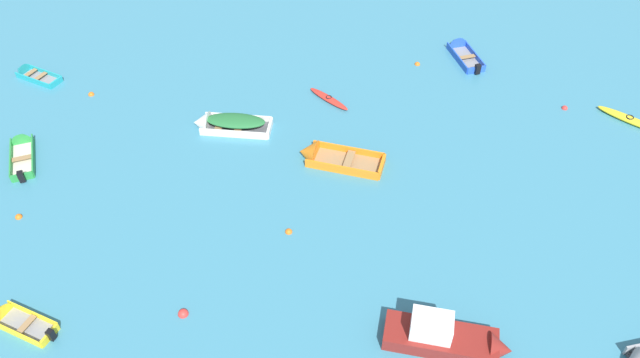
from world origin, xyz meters
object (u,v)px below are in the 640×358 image
motor_launch_maroon_near_right (450,338)px  rowboat_turquoise_foreground_center (29,73)px  rowboat_green_cluster_inner (22,148)px  rowboat_orange_far_right (323,156)px  rowboat_yellow_cluster_outer (12,318)px  mooring_buoy_trailing (289,232)px  rowboat_white_outer_left (223,123)px  mooring_buoy_far_field (564,108)px  mooring_buoy_central (19,217)px  kayak_red_back_row_center (329,99)px  mooring_buoy_outer_edge (183,314)px  mooring_buoy_between_boats_left (91,95)px  mooring_buoy_between_boats_right (417,64)px  rowboat_blue_midfield_left (460,50)px  kayak_yellow_near_left (629,119)px

motor_launch_maroon_near_right → rowboat_turquoise_foreground_center: 29.91m
rowboat_green_cluster_inner → rowboat_orange_far_right: (15.69, -4.04, 0.03)m
rowboat_yellow_cluster_outer → mooring_buoy_trailing: bearing=11.3°
rowboat_white_outer_left → rowboat_yellow_cluster_outer: bearing=-132.4°
mooring_buoy_far_field → mooring_buoy_central: size_ratio=1.03×
kayak_red_back_row_center → rowboat_white_outer_left: rowboat_white_outer_left is taller
mooring_buoy_outer_edge → mooring_buoy_between_boats_left: size_ratio=1.28×
motor_launch_maroon_near_right → mooring_buoy_trailing: (-5.23, 7.26, -0.53)m
mooring_buoy_outer_edge → mooring_buoy_between_boats_left: 17.32m
motor_launch_maroon_near_right → rowboat_white_outer_left: 17.33m
kayak_red_back_row_center → mooring_buoy_between_boats_right: 6.84m
kayak_red_back_row_center → motor_launch_maroon_near_right: motor_launch_maroon_near_right is taller
rowboat_orange_far_right → mooring_buoy_central: 15.32m
rowboat_green_cluster_inner → rowboat_turquoise_foreground_center: size_ratio=1.25×
rowboat_turquoise_foreground_center → mooring_buoy_between_boats_right: (23.99, -3.87, -0.16)m
mooring_buoy_far_field → mooring_buoy_between_boats_left: bearing=165.3°
kayak_red_back_row_center → rowboat_white_outer_left: (-6.33, -1.24, 0.21)m
rowboat_blue_midfield_left → mooring_buoy_trailing: rowboat_blue_midfield_left is taller
mooring_buoy_outer_edge → mooring_buoy_central: 10.40m
rowboat_green_cluster_inner → rowboat_blue_midfield_left: bearing=9.0°
mooring_buoy_far_field → mooring_buoy_central: bearing=-175.5°
rowboat_orange_far_right → kayak_yellow_near_left: rowboat_orange_far_right is taller
rowboat_white_outer_left → mooring_buoy_between_boats_right: (12.68, 3.78, -0.35)m
kayak_red_back_row_center → rowboat_turquoise_foreground_center: bearing=160.0°
rowboat_white_outer_left → rowboat_blue_midfield_left: 16.48m
rowboat_blue_midfield_left → mooring_buoy_between_boats_right: (-3.16, -0.75, -0.20)m
rowboat_green_cluster_inner → mooring_buoy_far_field: bearing=-5.0°
mooring_buoy_trailing → mooring_buoy_far_field: bearing=19.1°
motor_launch_maroon_near_right → rowboat_turquoise_foreground_center: (-18.79, 23.28, -0.37)m
motor_launch_maroon_near_right → rowboat_white_outer_left: size_ratio=1.12×
rowboat_blue_midfield_left → kayak_red_back_row_center: bearing=-160.9°
rowboat_white_outer_left → rowboat_orange_far_right: 6.16m
rowboat_blue_midfield_left → mooring_buoy_between_boats_left: bearing=179.4°
rowboat_turquoise_foreground_center → mooring_buoy_between_boats_left: (3.84, -2.87, -0.16)m
motor_launch_maroon_near_right → mooring_buoy_between_boats_left: (-14.94, 20.40, -0.53)m
rowboat_orange_far_right → kayak_yellow_near_left: size_ratio=1.44×
rowboat_turquoise_foreground_center → mooring_buoy_trailing: 20.98m
rowboat_yellow_cluster_outer → kayak_yellow_near_left: (32.42, 6.55, -0.01)m
rowboat_orange_far_right → mooring_buoy_outer_edge: (-7.78, -8.21, -0.22)m
motor_launch_maroon_near_right → rowboat_orange_far_right: motor_launch_maroon_near_right is taller
rowboat_turquoise_foreground_center → mooring_buoy_outer_edge: rowboat_turquoise_foreground_center is taller
rowboat_turquoise_foreground_center → rowboat_white_outer_left: size_ratio=0.68×
rowboat_yellow_cluster_outer → motor_launch_maroon_near_right: size_ratio=0.59×
rowboat_blue_midfield_left → mooring_buoy_central: (-26.21, -9.25, -0.20)m
rowboat_orange_far_right → mooring_buoy_outer_edge: rowboat_orange_far_right is taller
rowboat_turquoise_foreground_center → mooring_buoy_central: bearing=-85.7°
mooring_buoy_between_boats_left → mooring_buoy_central: mooring_buoy_between_boats_left is taller
rowboat_white_outer_left → kayak_yellow_near_left: bearing=-10.6°
mooring_buoy_between_boats_left → mooring_buoy_far_field: size_ratio=1.01×
rowboat_green_cluster_inner → rowboat_white_outer_left: rowboat_white_outer_left is taller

